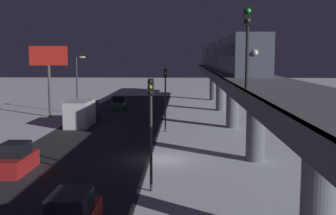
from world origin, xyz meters
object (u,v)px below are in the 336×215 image
object	(u,v)px
sedan_red	(16,160)
commercial_billboard	(49,63)
sedan_green	(119,104)
rail_signal	(248,33)
traffic_light_near	(151,118)
box_truck	(82,113)
subway_train	(222,55)
traffic_light_mid	(165,91)

from	to	relation	value
sedan_red	commercial_billboard	bearing A→B (deg)	-77.15
sedan_red	commercial_billboard	size ratio (longest dim) A/B	0.47
sedan_green	commercial_billboard	world-z (taller)	commercial_billboard
rail_signal	traffic_light_near	world-z (taller)	rail_signal
box_truck	traffic_light_near	distance (m)	25.05
sedan_red	subway_train	bearing A→B (deg)	-116.85
sedan_red	traffic_light_mid	size ratio (longest dim) A/B	0.65
sedan_red	box_truck	size ratio (longest dim) A/B	0.56
sedan_green	traffic_light_near	distance (m)	37.91
subway_train	traffic_light_mid	bearing A→B (deg)	67.61
sedan_green	traffic_light_mid	size ratio (longest dim) A/B	0.63
traffic_light_mid	commercial_billboard	distance (m)	18.55
traffic_light_mid	sedan_green	bearing A→B (deg)	-67.54
commercial_billboard	sedan_green	bearing A→B (deg)	-134.61
sedan_green	commercial_billboard	distance (m)	12.43
box_truck	traffic_light_near	xyz separation A→B (m)	(-9.50, 23.00, 2.85)
sedan_red	traffic_light_mid	xyz separation A→B (m)	(-9.30, -15.15, 3.40)
subway_train	box_truck	bearing A→B (deg)	38.29
rail_signal	sedan_green	bearing A→B (deg)	-72.42
sedan_green	traffic_light_near	world-z (taller)	traffic_light_near
rail_signal	traffic_light_near	distance (m)	7.06
sedan_red	traffic_light_mid	bearing A→B (deg)	-121.54
traffic_light_mid	commercial_billboard	xyz separation A→B (m)	(15.13, -10.41, 2.63)
box_truck	rail_signal	bearing A→B (deg)	119.78
subway_train	box_truck	size ratio (longest dim) A/B	7.50
subway_train	rail_signal	world-z (taller)	rail_signal
rail_signal	sedan_red	distance (m)	17.33
traffic_light_near	commercial_billboard	xyz separation A→B (m)	(15.13, -29.27, 2.63)
subway_train	rail_signal	size ratio (longest dim) A/B	13.87
box_truck	commercial_billboard	xyz separation A→B (m)	(5.63, -6.27, 5.48)
rail_signal	subway_train	bearing A→B (deg)	-93.26
subway_train	traffic_light_near	bearing A→B (deg)	78.87
sedan_green	sedan_red	distance (m)	33.35
subway_train	sedan_red	size ratio (longest dim) A/B	13.35
subway_train	traffic_light_near	size ratio (longest dim) A/B	8.67
sedan_red	rail_signal	bearing A→B (deg)	157.43
subway_train	traffic_light_mid	world-z (taller)	subway_train
subway_train	sedan_green	world-z (taller)	subway_train
traffic_light_near	traffic_light_mid	world-z (taller)	same
subway_train	box_truck	xyz separation A→B (m)	(16.60, 13.11, -6.45)
subway_train	sedan_green	size ratio (longest dim) A/B	13.78
subway_train	sedan_red	distance (m)	36.99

